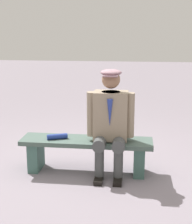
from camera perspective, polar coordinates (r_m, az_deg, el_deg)
ground_plane at (r=4.28m, az=-1.60°, el=-10.05°), size 30.00×30.00×0.00m
bench at (r=4.17m, az=-1.62°, el=-6.36°), size 1.62×0.39×0.42m
seated_man at (r=3.97m, az=2.46°, el=-1.31°), size 0.57×0.53×1.29m
rolled_magazine at (r=4.15m, az=-6.62°, el=-4.17°), size 0.26×0.15×0.07m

